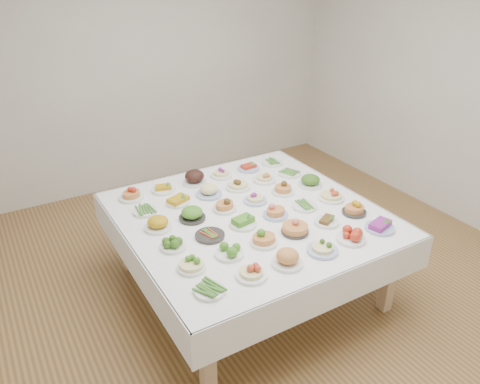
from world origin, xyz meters
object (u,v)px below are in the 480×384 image
dish_0 (210,289)px  dish_35 (272,162)px  display_table (249,221)px  dish_18 (158,222)px

dish_0 → dish_35: dish_0 is taller
display_table → dish_35: size_ratio=9.88×
dish_0 → display_table: bearing=44.5°
dish_18 → dish_35: 1.58m
dish_35 → dish_0: bearing=-135.1°
display_table → dish_35: bearing=45.3°
dish_0 → dish_18: 0.89m
display_table → dish_0: (-0.74, -0.73, 0.09)m
dish_18 → dish_35: size_ratio=1.11×
display_table → dish_35: 1.04m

